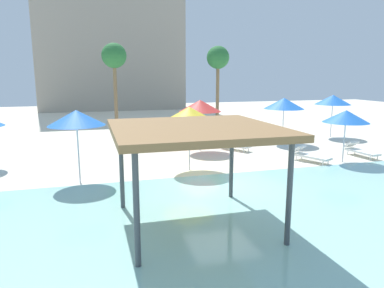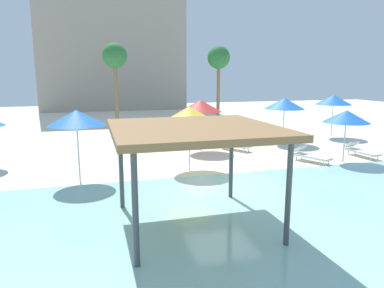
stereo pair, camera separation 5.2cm
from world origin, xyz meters
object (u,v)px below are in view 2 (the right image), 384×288
Objects in this scene: beach_umbrella_blue_1 at (285,103)px; lounge_chair_2 at (309,155)px; lounge_chair_5 at (233,144)px; beach_umbrella_blue_3 at (346,116)px; beach_umbrella_blue_5 at (76,118)px; beach_umbrella_yellow_0 at (189,115)px; beach_umbrella_red_4 at (200,106)px; palm_tree_0 at (115,58)px; shade_pavilion at (194,132)px; lounge_chair_4 at (360,150)px; palm_tree_1 at (219,59)px; beach_umbrella_blue_7 at (334,100)px.

beach_umbrella_blue_1 reaches higher than lounge_chair_2.
lounge_chair_5 is (-2.51, 3.62, 0.00)m from lounge_chair_2.
beach_umbrella_blue_3 is 0.88× the size of beach_umbrella_blue_5.
beach_umbrella_blue_5 reaches higher than beach_umbrella_yellow_0.
beach_umbrella_red_4 is 10.92m from palm_tree_0.
shade_pavilion is 0.66× the size of palm_tree_0.
shade_pavilion reaches higher than lounge_chair_2.
lounge_chair_2 is 16.77m from palm_tree_0.
shade_pavilion is at bearing -60.18° from lounge_chair_5.
lounge_chair_4 is 15.05m from palm_tree_1.
beach_umbrella_blue_5 is at bearing 122.14° from shade_pavilion.
beach_umbrella_blue_3 is at bearing -71.03° from lounge_chair_4.
lounge_chair_4 is 1.01× the size of lounge_chair_5.
lounge_chair_5 is (-4.03, 4.18, -1.90)m from beach_umbrella_blue_3.
beach_umbrella_blue_7 is 1.45× the size of lounge_chair_2.
shade_pavilion is 0.67× the size of palm_tree_1.
beach_umbrella_blue_5 is (-11.92, -5.24, 0.10)m from beach_umbrella_blue_1.
lounge_chair_4 is at bearing -65.80° from beach_umbrella_blue_1.
beach_umbrella_blue_5 is 0.44× the size of palm_tree_1.
beach_umbrella_yellow_0 reaches higher than beach_umbrella_blue_1.
lounge_chair_4 is (13.90, 0.84, -2.23)m from beach_umbrella_blue_5.
beach_umbrella_blue_7 reaches higher than beach_umbrella_red_4.
beach_umbrella_blue_1 is 1.45× the size of lounge_chair_5.
shade_pavilion is 10.10m from beach_umbrella_red_4.
beach_umbrella_red_4 reaches higher than lounge_chair_2.
palm_tree_1 reaches higher than beach_umbrella_blue_7.
beach_umbrella_red_4 is 0.43× the size of palm_tree_1.
palm_tree_1 is (8.57, 0.41, -0.01)m from palm_tree_0.
lounge_chair_2 is (-5.53, -5.72, -2.20)m from beach_umbrella_blue_7.
beach_umbrella_red_4 is at bearing -130.57° from lounge_chair_5.
beach_umbrella_blue_3 is (0.30, -5.19, -0.23)m from beach_umbrella_blue_1.
beach_umbrella_blue_1 is (8.72, 10.34, -0.19)m from shade_pavilion.
shade_pavilion is 1.55× the size of beach_umbrella_yellow_0.
beach_umbrella_blue_7 is 0.43× the size of palm_tree_0.
beach_umbrella_yellow_0 is 6.42m from lounge_chair_2.
beach_umbrella_blue_3 is at bearing 29.70° from shade_pavilion.
beach_umbrella_blue_1 is 5.24m from lounge_chair_2.
beach_umbrella_red_4 reaches higher than lounge_chair_5.
beach_umbrella_red_4 is (3.13, 9.61, -0.15)m from shade_pavilion.
palm_tree_0 is at bearing -173.69° from lounge_chair_2.
beach_umbrella_red_4 reaches higher than lounge_chair_4.
lounge_chair_2 is at bearing 37.24° from shade_pavilion.
beach_umbrella_yellow_0 is at bearing -77.06° from lounge_chair_5.
lounge_chair_2 is at bearing 159.73° from beach_umbrella_blue_3.
beach_umbrella_blue_5 is (-12.22, -0.05, 0.33)m from beach_umbrella_blue_3.
beach_umbrella_blue_5 is (-4.65, -0.69, 0.08)m from beach_umbrella_yellow_0.
shade_pavilion is at bearing -138.78° from beach_umbrella_blue_7.
beach_umbrella_red_4 is (1.68, 3.81, 0.03)m from beach_umbrella_yellow_0.
beach_umbrella_blue_1 is 1.43× the size of lounge_chair_4.
lounge_chair_4 and lounge_chair_5 have the same top height.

